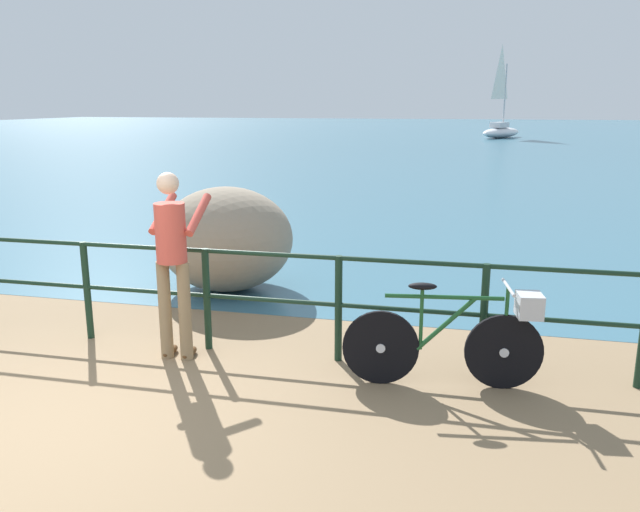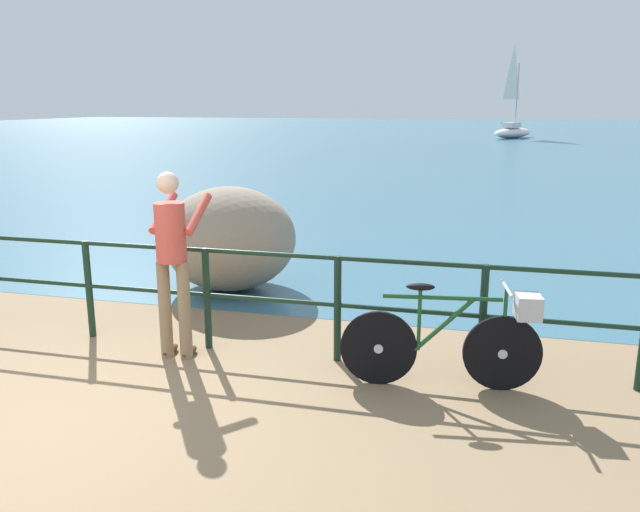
% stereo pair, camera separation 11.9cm
% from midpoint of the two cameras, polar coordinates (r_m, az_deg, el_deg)
% --- Properties ---
extents(ground_plane, '(120.00, 120.00, 0.10)m').
position_cam_midpoint_polar(ground_plane, '(23.97, 6.66, 7.64)').
color(ground_plane, '#846B4C').
extents(sea_surface, '(120.00, 90.00, 0.01)m').
position_cam_midpoint_polar(sea_surface, '(51.82, 10.91, 10.69)').
color(sea_surface, '#38667A').
rests_on(sea_surface, ground_plane).
extents(promenade_railing, '(9.28, 0.07, 1.02)m').
position_cam_midpoint_polar(promenade_railing, '(6.62, -14.80, -2.26)').
color(promenade_railing, black).
rests_on(promenade_railing, ground_plane).
extents(bicycle, '(1.69, 0.48, 0.92)m').
position_cam_midpoint_polar(bicycle, '(5.56, 12.85, -7.02)').
color(bicycle, black).
rests_on(bicycle, ground_plane).
extents(person_at_railing, '(0.45, 0.64, 1.78)m').
position_cam_midpoint_polar(person_at_railing, '(6.08, -12.46, -0.03)').
color(person_at_railing, '#8C7251').
rests_on(person_at_railing, ground_plane).
extents(breakwater_boulder_main, '(1.73, 1.64, 1.34)m').
position_cam_midpoint_polar(breakwater_boulder_main, '(8.33, -7.69, 1.56)').
color(breakwater_boulder_main, gray).
rests_on(breakwater_boulder_main, ground).
extents(sailboat, '(3.35, 4.45, 6.16)m').
position_cam_midpoint_polar(sailboat, '(46.18, 16.91, 10.92)').
color(sailboat, white).
rests_on(sailboat, sea_surface).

